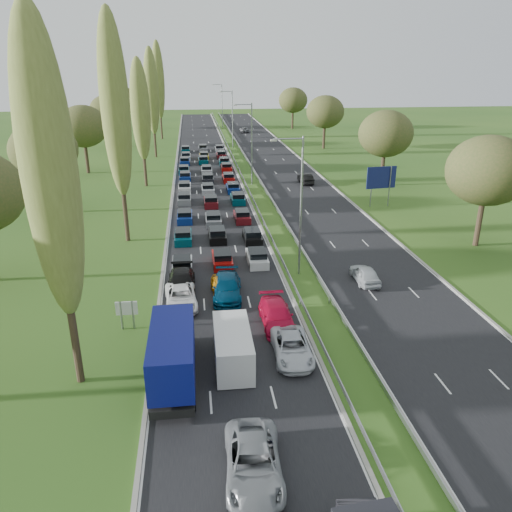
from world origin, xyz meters
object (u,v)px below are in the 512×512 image
near_car_2 (181,297)px  info_sign (127,311)px  near_car_3 (182,282)px  direction_sign (381,179)px  blue_lorry (173,350)px  white_van_rear (232,345)px

near_car_2 → info_sign: (-3.66, -3.09, 0.65)m
near_car_3 → info_sign: info_sign is taller
near_car_2 → direction_sign: direction_sign is taller
info_sign → direction_sign: 40.59m
near_car_3 → blue_lorry: 12.28m
blue_lorry → info_sign: blue_lorry is taller
blue_lorry → direction_sign: direction_sign is taller
info_sign → direction_sign: bearing=44.7°
white_van_rear → direction_sign: bearing=57.3°
white_van_rear → info_sign: white_van_rear is taller
near_car_2 → blue_lorry: blue_lorry is taller
blue_lorry → info_sign: (-3.40, 6.39, -0.55)m
white_van_rear → info_sign: bearing=144.8°
blue_lorry → near_car_2: bearing=88.8°
blue_lorry → white_van_rear: blue_lorry is taller
white_van_rear → direction_sign: (21.86, 33.51, 2.41)m
white_van_rear → info_sign: (-6.94, 4.99, 0.21)m
blue_lorry → near_car_3: bearing=89.1°
info_sign → direction_sign: size_ratio=0.40×
blue_lorry → info_sign: 7.26m
near_car_2 → near_car_3: bearing=85.9°
near_car_3 → near_car_2: bearing=-90.1°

